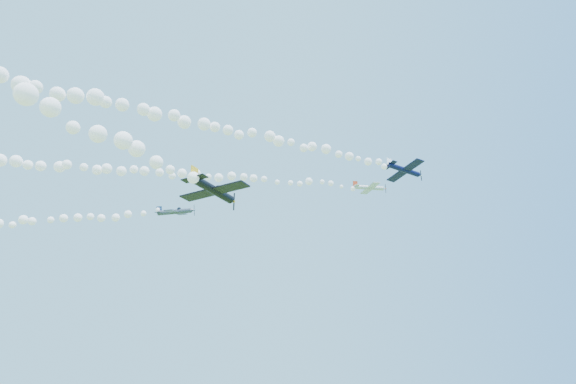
{
  "coord_description": "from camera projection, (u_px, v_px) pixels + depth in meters",
  "views": [
    {
      "loc": [
        -0.31,
        -79.57,
        16.59
      ],
      "look_at": [
        5.58,
        -5.68,
        44.61
      ],
      "focal_mm": 30.0,
      "sensor_mm": 36.0,
      "label": 1
    }
  ],
  "objects": [
    {
      "name": "plane_white",
      "position": [
        370.0,
        188.0,
        100.99
      ],
      "size": [
        7.51,
        7.96,
        2.17
      ],
      "rotation": [
        0.05,
        -0.02,
        0.13
      ],
      "color": "silver"
    },
    {
      "name": "smoke_trail_white",
      "position": [
        178.0,
        174.0,
        93.32
      ],
      "size": [
        73.87,
        11.8,
        3.14
      ],
      "primitive_type": null,
      "color": "white"
    },
    {
      "name": "plane_navy",
      "position": [
        405.0,
        170.0,
        87.62
      ],
      "size": [
        8.02,
        8.42,
        3.15
      ],
      "rotation": [
        -0.12,
        0.09,
        0.4
      ],
      "color": "black"
    },
    {
      "name": "smoke_trail_navy",
      "position": [
        194.0,
        122.0,
        70.41
      ],
      "size": [
        68.68,
        30.87,
        3.16
      ],
      "primitive_type": null,
      "color": "white"
    },
    {
      "name": "plane_grey",
      "position": [
        176.0,
        212.0,
        80.91
      ],
      "size": [
        6.9,
        7.18,
        2.01
      ],
      "rotation": [
        0.21,
        -0.04,
        -0.24
      ],
      "color": "#3A4254"
    },
    {
      "name": "plane_black",
      "position": [
        214.0,
        190.0,
        51.52
      ],
      "size": [
        7.74,
        7.31,
        2.7
      ],
      "rotation": [
        -0.03,
        0.04,
        0.98
      ],
      "color": "black"
    }
  ]
}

